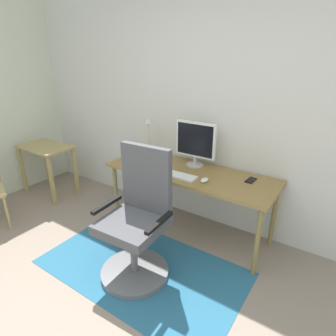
# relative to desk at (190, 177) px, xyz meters

# --- Properties ---
(wall_back) EXTENTS (6.00, 0.10, 2.60)m
(wall_back) POSITION_rel_desk_xyz_m (0.06, 0.39, 0.66)
(wall_back) COLOR silver
(wall_back) RESTS_ON ground
(area_rug) EXTENTS (1.82, 1.04, 0.01)m
(area_rug) POSITION_rel_desk_xyz_m (-0.05, -0.75, -0.64)
(area_rug) COLOR #276183
(area_rug) RESTS_ON ground
(desk) EXTENTS (1.74, 0.63, 0.70)m
(desk) POSITION_rel_desk_xyz_m (0.00, 0.00, 0.00)
(desk) COLOR olive
(desk) RESTS_ON ground
(monitor) EXTENTS (0.44, 0.18, 0.47)m
(monitor) POSITION_rel_desk_xyz_m (-0.04, 0.17, 0.33)
(monitor) COLOR #B2B2B7
(monitor) RESTS_ON desk
(keyboard) EXTENTS (0.43, 0.13, 0.02)m
(keyboard) POSITION_rel_desk_xyz_m (-0.07, -0.16, 0.07)
(keyboard) COLOR white
(keyboard) RESTS_ON desk
(computer_mouse) EXTENTS (0.06, 0.10, 0.03)m
(computer_mouse) POSITION_rel_desk_xyz_m (0.23, -0.14, 0.08)
(computer_mouse) COLOR white
(computer_mouse) RESTS_ON desk
(coffee_cup) EXTENTS (0.07, 0.07, 0.10)m
(coffee_cup) POSITION_rel_desk_xyz_m (-0.43, 0.03, 0.11)
(coffee_cup) COLOR #6E387B
(coffee_cup) RESTS_ON desk
(cell_phone) EXTENTS (0.08, 0.14, 0.01)m
(cell_phone) POSITION_rel_desk_xyz_m (0.58, 0.13, 0.07)
(cell_phone) COLOR black
(cell_phone) RESTS_ON desk
(desk_lamp) EXTENTS (0.11, 0.11, 0.45)m
(desk_lamp) POSITION_rel_desk_xyz_m (-0.62, 0.13, 0.36)
(desk_lamp) COLOR black
(desk_lamp) RESTS_ON desk
(office_chair) EXTENTS (0.59, 0.59, 1.13)m
(office_chair) POSITION_rel_desk_xyz_m (-0.05, -0.78, -0.19)
(office_chair) COLOR slate
(office_chair) RESTS_ON ground
(side_table) EXTENTS (0.72, 0.45, 0.68)m
(side_table) POSITION_rel_desk_xyz_m (-2.04, -0.27, -0.09)
(side_table) COLOR tan
(side_table) RESTS_ON ground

